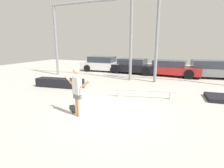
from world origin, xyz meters
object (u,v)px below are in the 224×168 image
object	(u,v)px
parked_car_red	(171,68)
parked_car_white	(103,64)
skateboard	(73,108)
grind_rail	(144,92)
parked_car_black	(134,66)
skateboarder	(77,89)
grind_box	(60,83)
parked_car_grey	(211,69)

from	to	relation	value
parked_car_red	parked_car_white	bearing A→B (deg)	-177.58
skateboard	parked_car_white	bearing A→B (deg)	153.99
grind_rail	parked_car_black	size ratio (longest dim) A/B	0.68
skateboarder	parked_car_white	distance (m)	10.79
grind_rail	grind_box	bearing A→B (deg)	176.65
parked_car_white	skateboard	bearing A→B (deg)	-72.85
parked_car_white	parked_car_red	size ratio (longest dim) A/B	0.93
parked_car_white	parked_car_red	distance (m)	6.17
parked_car_white	parked_car_grey	distance (m)	9.07
grind_box	parked_car_white	bearing A→B (deg)	91.98
skateboard	parked_car_grey	world-z (taller)	parked_car_grey
skateboarder	parked_car_white	bearing A→B (deg)	130.86
parked_car_black	parked_car_red	bearing A→B (deg)	1.12
grind_box	parked_car_white	world-z (taller)	parked_car_white
parked_car_white	parked_car_grey	world-z (taller)	parked_car_white
skateboard	parked_car_grey	size ratio (longest dim) A/B	0.16
parked_car_black	parked_car_grey	bearing A→B (deg)	5.60
skateboard	grind_rail	xyz separation A→B (m)	(2.23, 2.60, 0.26)
skateboarder	skateboard	bearing A→B (deg)	159.68
skateboarder	grind_rail	xyz separation A→B (m)	(1.72, 3.05, -0.70)
grind_box	parked_car_black	xyz separation A→B (m)	(2.78, 6.66, 0.37)
skateboarder	parked_car_grey	distance (m)	11.48
skateboard	grind_box	xyz separation A→B (m)	(-2.92, 2.90, 0.20)
skateboarder	parked_car_red	xyz separation A→B (m)	(2.50, 9.82, -0.39)
skateboarder	grind_rail	size ratio (longest dim) A/B	0.60
grind_rail	parked_car_white	distance (m)	8.91
parked_car_red	parked_car_black	bearing A→B (deg)	-178.02
parked_car_white	parked_car_black	world-z (taller)	parked_car_white
grind_box	parked_car_grey	size ratio (longest dim) A/B	0.62
skateboarder	grind_box	world-z (taller)	skateboarder
grind_rail	parked_car_black	distance (m)	7.36
parked_car_white	parked_car_black	distance (m)	3.02
skateboarder	parked_car_black	size ratio (longest dim) A/B	0.41
parked_car_red	grind_box	bearing A→B (deg)	-127.09
parked_car_black	parked_car_red	size ratio (longest dim) A/B	0.94
parked_car_black	skateboard	bearing A→B (deg)	-84.64
skateboarder	grind_box	xyz separation A→B (m)	(-3.43, 3.35, -0.76)
parked_car_white	parked_car_red	xyz separation A→B (m)	(6.16, -0.32, -0.04)
skateboarder	parked_car_black	distance (m)	10.04
skateboard	parked_car_white	world-z (taller)	parked_car_white
skateboarder	skateboard	xyz separation A→B (m)	(-0.51, 0.45, -0.95)
grind_box	parked_car_red	distance (m)	8.78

